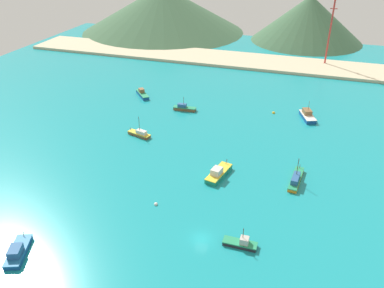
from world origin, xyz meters
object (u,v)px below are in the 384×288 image
fishing_boat_2 (307,115)px  fishing_boat_6 (140,134)px  radio_tower (330,31)px  buoy_1 (273,113)px  fishing_boat_3 (296,179)px  fishing_boat_7 (142,94)px  fishing_boat_0 (18,252)px  fishing_boat_5 (241,243)px  fishing_boat_1 (218,173)px  buoy_0 (156,204)px  fishing_boat_8 (184,108)px

fishing_boat_2 → fishing_boat_6: size_ratio=1.20×
radio_tower → buoy_1: bearing=-103.9°
fishing_boat_3 → fishing_boat_7: 71.47m
fishing_boat_3 → fishing_boat_7: size_ratio=1.32×
fishing_boat_3 → radio_tower: radio_tower is taller
fishing_boat_0 → fishing_boat_7: fishing_boat_7 is taller
fishing_boat_5 → fishing_boat_7: (-51.08, 65.87, 0.13)m
buoy_1 → radio_tower: 63.07m
fishing_boat_0 → fishing_boat_7: size_ratio=1.09×
fishing_boat_1 → buoy_1: fishing_boat_1 is taller
fishing_boat_2 → buoy_0: (-29.52, -57.90, -0.89)m
fishing_boat_0 → fishing_boat_3: 63.98m
fishing_boat_2 → fishing_boat_5: fishing_boat_2 is taller
fishing_boat_8 → fishing_boat_3: bearing=-38.8°
fishing_boat_2 → fishing_boat_8: (-40.56, -6.31, -0.21)m
fishing_boat_2 → buoy_1: fishing_boat_2 is taller
fishing_boat_1 → fishing_boat_8: 41.90m
fishing_boat_5 → buoy_0: fishing_boat_5 is taller
fishing_boat_6 → fishing_boat_8: 23.07m
fishing_boat_2 → buoy_1: bearing=176.7°
fishing_boat_6 → radio_tower: 103.03m
fishing_boat_0 → buoy_0: fishing_boat_0 is taller
fishing_boat_5 → fishing_boat_6: bearing=136.7°
fishing_boat_8 → buoy_1: size_ratio=8.36×
fishing_boat_2 → fishing_boat_6: (-47.02, -28.46, -0.25)m
fishing_boat_0 → buoy_0: bearing=49.8°
fishing_boat_5 → fishing_boat_8: fishing_boat_8 is taller
fishing_boat_0 → buoy_0: size_ratio=10.72×
fishing_boat_3 → fishing_boat_5: bearing=-107.6°
fishing_boat_7 → fishing_boat_8: 20.37m
fishing_boat_2 → fishing_boat_5: bearing=-97.4°
fishing_boat_7 → fishing_boat_5: bearing=-52.2°
fishing_boat_0 → fishing_boat_2: size_ratio=0.98×
fishing_boat_1 → fishing_boat_8: size_ratio=1.30×
fishing_boat_0 → fishing_boat_1: size_ratio=0.90×
fishing_boat_3 → fishing_boat_2: bearing=89.7°
fishing_boat_6 → fishing_boat_7: fishing_boat_6 is taller
fishing_boat_7 → buoy_0: size_ratio=9.79×
fishing_boat_2 → fishing_boat_5: size_ratio=1.38×
fishing_boat_2 → fishing_boat_6: fishing_boat_6 is taller
fishing_boat_7 → buoy_1: (48.51, -0.42, -0.68)m
buoy_0 → radio_tower: (33.17, 117.94, 15.27)m
fishing_boat_0 → fishing_boat_8: size_ratio=1.16×
buoy_0 → buoy_1: bearing=72.5°
fishing_boat_3 → radio_tower: size_ratio=0.37×
fishing_boat_1 → fishing_boat_7: size_ratio=1.22×
fishing_boat_6 → buoy_1: size_ratio=8.24×
fishing_boat_8 → buoy_1: 30.33m
buoy_0 → fishing_boat_2: bearing=63.0°
fishing_boat_2 → buoy_0: fishing_boat_2 is taller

